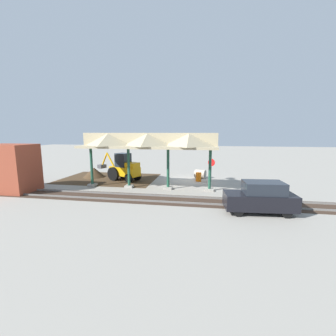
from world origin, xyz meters
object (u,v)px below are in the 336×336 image
at_px(distant_parked_car, 260,198).
at_px(traffic_barrel, 198,177).
at_px(backhoe, 124,168).
at_px(stop_sign, 211,165).
at_px(brick_utility_building, 10,168).
at_px(concrete_pipe, 200,174).

height_order(distant_parked_car, traffic_barrel, distant_parked_car).
bearing_deg(backhoe, distant_parked_car, 146.51).
bearing_deg(traffic_barrel, stop_sign, -159.30).
bearing_deg(brick_utility_building, concrete_pipe, -152.17).
distance_m(backhoe, distant_parked_car, 14.09).
relative_size(stop_sign, backhoe, 0.43).
bearing_deg(brick_utility_building, distant_parked_car, 174.30).
xyz_separation_m(backhoe, traffic_barrel, (-7.69, -0.76, -0.81)).
xyz_separation_m(backhoe, distant_parked_car, (-11.75, 7.77, -0.28)).
bearing_deg(traffic_barrel, brick_utility_building, 23.14).
distance_m(distant_parked_car, traffic_barrel, 9.46).
bearing_deg(concrete_pipe, distant_parked_car, 111.16).
relative_size(backhoe, distant_parked_car, 1.23).
bearing_deg(traffic_barrel, concrete_pipe, -94.48).
distance_m(stop_sign, traffic_barrel, 1.80).
xyz_separation_m(brick_utility_building, distant_parked_car, (-19.47, 1.94, -1.00)).
relative_size(concrete_pipe, brick_utility_building, 0.34).
height_order(stop_sign, distant_parked_car, stop_sign).
bearing_deg(distant_parked_car, backhoe, -33.49).
height_order(stop_sign, backhoe, backhoe).
height_order(brick_utility_building, traffic_barrel, brick_utility_building).
relative_size(stop_sign, distant_parked_car, 0.53).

